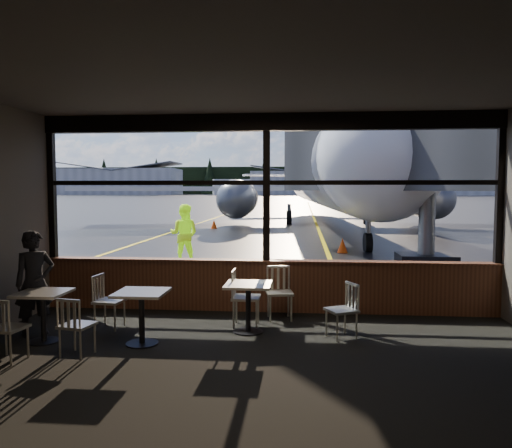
# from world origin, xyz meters

# --- Properties ---
(ground_plane) EXTENTS (520.00, 520.00, 0.00)m
(ground_plane) POSITION_xyz_m (0.00, 120.00, 0.00)
(ground_plane) COLOR black
(ground_plane) RESTS_ON ground
(carpet_floor) EXTENTS (8.00, 6.00, 0.01)m
(carpet_floor) POSITION_xyz_m (0.00, -3.00, 0.01)
(carpet_floor) COLOR black
(carpet_floor) RESTS_ON ground
(ceiling) EXTENTS (8.00, 6.00, 0.04)m
(ceiling) POSITION_xyz_m (0.00, -3.00, 3.50)
(ceiling) COLOR #38332D
(ceiling) RESTS_ON ground
(wall_back) EXTENTS (8.00, 0.04, 3.50)m
(wall_back) POSITION_xyz_m (0.00, -6.00, 1.75)
(wall_back) COLOR #4C453D
(wall_back) RESTS_ON ground
(window_sill) EXTENTS (8.00, 0.28, 0.90)m
(window_sill) POSITION_xyz_m (0.00, 0.00, 0.45)
(window_sill) COLOR #4F2818
(window_sill) RESTS_ON ground
(window_header) EXTENTS (8.00, 0.18, 0.30)m
(window_header) POSITION_xyz_m (0.00, 0.00, 3.35)
(window_header) COLOR black
(window_header) RESTS_ON ground
(mullion_left) EXTENTS (0.12, 0.12, 2.60)m
(mullion_left) POSITION_xyz_m (-3.95, 0.00, 2.20)
(mullion_left) COLOR black
(mullion_left) RESTS_ON ground
(mullion_centre) EXTENTS (0.12, 0.12, 2.60)m
(mullion_centre) POSITION_xyz_m (0.00, 0.00, 2.20)
(mullion_centre) COLOR black
(mullion_centre) RESTS_ON ground
(mullion_right) EXTENTS (0.12, 0.12, 2.60)m
(mullion_right) POSITION_xyz_m (3.95, 0.00, 2.20)
(mullion_right) COLOR black
(mullion_right) RESTS_ON ground
(window_transom) EXTENTS (8.00, 0.10, 0.08)m
(window_transom) POSITION_xyz_m (0.00, 0.00, 2.30)
(window_transom) COLOR black
(window_transom) RESTS_ON ground
(airliner) EXTENTS (33.58, 39.58, 11.61)m
(airliner) POSITION_xyz_m (2.27, 21.55, 5.81)
(airliner) COLOR white
(airliner) RESTS_ON ground_plane
(jet_bridge) EXTENTS (9.56, 11.68, 5.10)m
(jet_bridge) POSITION_xyz_m (3.60, 5.50, 2.55)
(jet_bridge) COLOR #2C2C2E
(jet_bridge) RESTS_ON ground_plane
(cafe_table_near) EXTENTS (0.69, 0.69, 0.76)m
(cafe_table_near) POSITION_xyz_m (-0.18, -1.35, 0.38)
(cafe_table_near) COLOR #A5A197
(cafe_table_near) RESTS_ON carpet_floor
(cafe_table_mid) EXTENTS (0.69, 0.69, 0.76)m
(cafe_table_mid) POSITION_xyz_m (-1.60, -2.07, 0.38)
(cafe_table_mid) COLOR #9B968E
(cafe_table_mid) RESTS_ON carpet_floor
(cafe_table_left) EXTENTS (0.67, 0.67, 0.73)m
(cafe_table_left) POSITION_xyz_m (-3.03, -2.09, 0.37)
(cafe_table_left) COLOR #ABA79D
(cafe_table_left) RESTS_ON carpet_floor
(chair_near_e) EXTENTS (0.60, 0.60, 0.82)m
(chair_near_e) POSITION_xyz_m (1.21, -1.51, 0.41)
(chair_near_e) COLOR beige
(chair_near_e) RESTS_ON carpet_floor
(chair_near_w) EXTENTS (0.51, 0.51, 0.92)m
(chair_near_w) POSITION_xyz_m (-0.25, -1.02, 0.46)
(chair_near_w) COLOR #B9B3A7
(chair_near_w) RESTS_ON carpet_floor
(chair_near_n) EXTENTS (0.57, 0.57, 0.90)m
(chair_near_n) POSITION_xyz_m (0.26, -0.56, 0.45)
(chair_near_n) COLOR beige
(chair_near_n) RESTS_ON carpet_floor
(chair_mid_s) EXTENTS (0.51, 0.51, 0.80)m
(chair_mid_s) POSITION_xyz_m (-2.29, -2.61, 0.40)
(chair_mid_s) COLOR #ACA89B
(chair_mid_s) RESTS_ON carpet_floor
(chair_mid_w) EXTENTS (0.51, 0.51, 0.86)m
(chair_mid_w) POSITION_xyz_m (-2.36, -1.33, 0.43)
(chair_mid_w) COLOR beige
(chair_mid_w) RESTS_ON carpet_floor
(chair_left_s) EXTENTS (0.51, 0.51, 0.84)m
(chair_left_s) POSITION_xyz_m (-3.08, -2.88, 0.42)
(chair_left_s) COLOR #B4AFA3
(chair_left_s) RESTS_ON carpet_floor
(passenger) EXTENTS (0.67, 0.67, 1.57)m
(passenger) POSITION_xyz_m (-3.34, -1.76, 0.79)
(passenger) COLOR black
(passenger) RESTS_ON carpet_floor
(ground_crew) EXTENTS (0.90, 0.72, 1.75)m
(ground_crew) POSITION_xyz_m (-2.80, 5.42, 0.88)
(ground_crew) COLOR #BFF219
(ground_crew) RESTS_ON ground_plane
(cone_nose) EXTENTS (0.36, 0.36, 0.50)m
(cone_nose) POSITION_xyz_m (2.01, 8.49, 0.25)
(cone_nose) COLOR #DE3E07
(cone_nose) RESTS_ON ground_plane
(cone_wing) EXTENTS (0.35, 0.35, 0.49)m
(cone_wing) POSITION_xyz_m (-4.27, 18.55, 0.24)
(cone_wing) COLOR #F44A07
(cone_wing) RESTS_ON ground_plane
(hangar_left) EXTENTS (45.00, 18.00, 11.00)m
(hangar_left) POSITION_xyz_m (-70.00, 180.00, 5.50)
(hangar_left) COLOR silver
(hangar_left) RESTS_ON ground_plane
(hangar_mid) EXTENTS (38.00, 15.00, 10.00)m
(hangar_mid) POSITION_xyz_m (0.00, 185.00, 5.00)
(hangar_mid) COLOR silver
(hangar_mid) RESTS_ON ground_plane
(hangar_right) EXTENTS (50.00, 20.00, 12.00)m
(hangar_right) POSITION_xyz_m (60.00, 178.00, 6.00)
(hangar_right) COLOR silver
(hangar_right) RESTS_ON ground_plane
(fuel_tank_a) EXTENTS (8.00, 8.00, 6.00)m
(fuel_tank_a) POSITION_xyz_m (-30.00, 182.00, 3.00)
(fuel_tank_a) COLOR silver
(fuel_tank_a) RESTS_ON ground_plane
(fuel_tank_b) EXTENTS (8.00, 8.00, 6.00)m
(fuel_tank_b) POSITION_xyz_m (-20.00, 182.00, 3.00)
(fuel_tank_b) COLOR silver
(fuel_tank_b) RESTS_ON ground_plane
(fuel_tank_c) EXTENTS (8.00, 8.00, 6.00)m
(fuel_tank_c) POSITION_xyz_m (-10.00, 182.00, 3.00)
(fuel_tank_c) COLOR silver
(fuel_tank_c) RESTS_ON ground_plane
(treeline) EXTENTS (360.00, 3.00, 12.00)m
(treeline) POSITION_xyz_m (0.00, 210.00, 6.00)
(treeline) COLOR black
(treeline) RESTS_ON ground_plane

